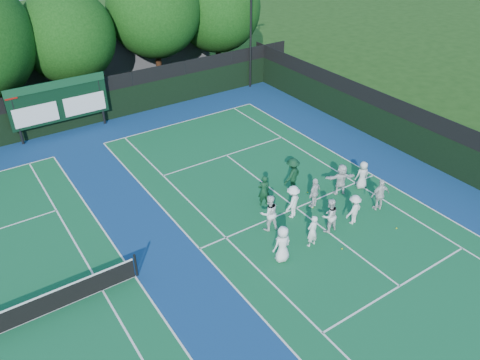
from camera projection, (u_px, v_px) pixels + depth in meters
ground at (310, 218)px, 22.35m from camera, size 120.00×120.00×0.00m
court_apron at (189, 253)px, 20.22m from camera, size 34.00×32.00×0.01m
near_court at (296, 208)px, 23.05m from camera, size 11.05×23.85×0.01m
back_fence at (76, 108)px, 30.01m from camera, size 34.00×0.08×3.00m
divider_fence_right at (420, 137)px, 26.57m from camera, size 0.08×32.00×3.00m
scoreboard at (59, 101)px, 28.79m from camera, size 6.00×0.21×3.55m
clubhouse at (93, 55)px, 37.16m from camera, size 18.00×6.00×4.00m
light_pole_right at (251, 3)px, 33.52m from camera, size 1.20×0.30×10.12m
tree_c at (70, 38)px, 31.34m from camera, size 6.28×6.28×8.09m
tree_d at (155, 12)px, 33.86m from camera, size 6.79×6.79×9.25m
tree_e at (218, 10)px, 36.64m from camera, size 6.82×6.82×8.79m
tennis_ball_0 at (342, 249)px, 20.43m from camera, size 0.07×0.07×0.07m
tennis_ball_1 at (313, 208)px, 23.04m from camera, size 0.07×0.07×0.07m
tennis_ball_2 at (396, 228)px, 21.65m from camera, size 0.07×0.07×0.07m
tennis_ball_5 at (307, 192)px, 24.17m from camera, size 0.07×0.07×0.07m
player_front_0 at (282, 244)px, 19.44m from camera, size 0.85×0.56×1.72m
player_front_1 at (312, 231)px, 20.27m from camera, size 0.60×0.42×1.58m
player_front_2 at (329, 215)px, 21.12m from camera, size 0.85×0.67×1.71m
player_front_3 at (354, 210)px, 21.66m from camera, size 1.06×0.71×1.52m
player_front_4 at (380, 195)px, 22.55m from camera, size 1.06×0.64×1.68m
player_back_0 at (269, 213)px, 21.19m from camera, size 1.01×0.86×1.82m
player_back_1 at (293, 202)px, 22.04m from camera, size 1.25×1.01×1.69m
player_back_2 at (315, 193)px, 22.75m from camera, size 1.03×0.69×1.62m
player_back_3 at (341, 179)px, 23.71m from camera, size 1.64×1.10×1.70m
player_back_4 at (362, 175)px, 24.23m from camera, size 0.84×0.64×1.53m
coach_left at (264, 191)px, 22.86m from camera, size 0.69×0.54×1.67m
coach_right at (292, 175)px, 23.91m from camera, size 1.36×1.02×1.87m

